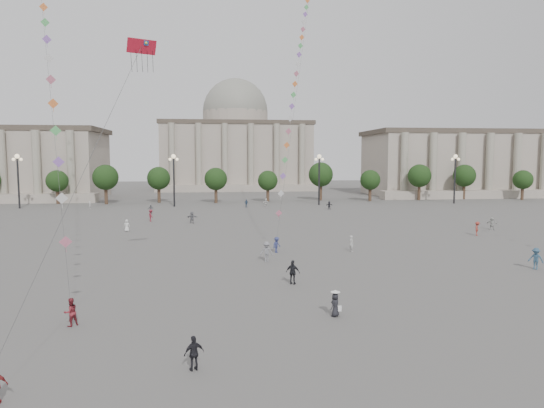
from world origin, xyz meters
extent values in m
plane|color=#53514E|center=(0.00, 0.00, 0.00)|extent=(360.00, 360.00, 0.00)
cube|color=#A19487|center=(75.00, 95.00, 8.00)|extent=(80.00, 22.00, 16.00)
cube|color=#483F35|center=(75.00, 95.00, 16.60)|extent=(81.60, 22.44, 1.20)
cube|color=#A19487|center=(0.00, 130.00, 10.00)|extent=(46.00, 30.00, 20.00)
cube|color=#483F35|center=(0.00, 130.00, 20.60)|extent=(46.92, 30.60, 1.20)
cube|color=#A19487|center=(0.00, 113.00, 1.00)|extent=(48.30, 4.00, 2.00)
cylinder|color=#A19487|center=(0.00, 130.00, 22.50)|extent=(21.00, 21.00, 5.00)
sphere|color=gray|center=(0.00, 130.00, 25.00)|extent=(21.00, 21.00, 21.00)
cylinder|color=#3D291E|center=(-42.00, 78.00, 1.76)|extent=(0.70, 0.70, 3.52)
sphere|color=black|center=(-42.00, 78.00, 5.44)|extent=(5.12, 5.12, 5.12)
cylinder|color=#3D291E|center=(-30.00, 78.00, 1.76)|extent=(0.70, 0.70, 3.52)
sphere|color=black|center=(-30.00, 78.00, 5.44)|extent=(5.12, 5.12, 5.12)
cylinder|color=#3D291E|center=(-18.00, 78.00, 1.76)|extent=(0.70, 0.70, 3.52)
sphere|color=black|center=(-18.00, 78.00, 5.44)|extent=(5.12, 5.12, 5.12)
cylinder|color=#3D291E|center=(-6.00, 78.00, 1.76)|extent=(0.70, 0.70, 3.52)
sphere|color=black|center=(-6.00, 78.00, 5.44)|extent=(5.12, 5.12, 5.12)
cylinder|color=#3D291E|center=(6.00, 78.00, 1.76)|extent=(0.70, 0.70, 3.52)
sphere|color=black|center=(6.00, 78.00, 5.44)|extent=(5.12, 5.12, 5.12)
cylinder|color=#3D291E|center=(18.00, 78.00, 1.76)|extent=(0.70, 0.70, 3.52)
sphere|color=black|center=(18.00, 78.00, 5.44)|extent=(5.12, 5.12, 5.12)
cylinder|color=#3D291E|center=(30.00, 78.00, 1.76)|extent=(0.70, 0.70, 3.52)
sphere|color=black|center=(30.00, 78.00, 5.44)|extent=(5.12, 5.12, 5.12)
cylinder|color=#3D291E|center=(42.00, 78.00, 1.76)|extent=(0.70, 0.70, 3.52)
sphere|color=black|center=(42.00, 78.00, 5.44)|extent=(5.12, 5.12, 5.12)
cylinder|color=#3D291E|center=(54.00, 78.00, 1.76)|extent=(0.70, 0.70, 3.52)
sphere|color=black|center=(54.00, 78.00, 5.44)|extent=(5.12, 5.12, 5.12)
cylinder|color=#3D291E|center=(66.00, 78.00, 1.76)|extent=(0.70, 0.70, 3.52)
sphere|color=black|center=(66.00, 78.00, 5.44)|extent=(5.12, 5.12, 5.12)
cylinder|color=#262628|center=(-45.00, 70.00, 5.00)|extent=(0.36, 0.36, 10.00)
sphere|color=#FFE5B2|center=(-45.00, 70.00, 10.20)|extent=(0.90, 0.90, 0.90)
sphere|color=#FFE5B2|center=(-45.70, 70.00, 9.60)|extent=(0.60, 0.60, 0.60)
sphere|color=#FFE5B2|center=(-44.30, 70.00, 9.60)|extent=(0.60, 0.60, 0.60)
cylinder|color=#262628|center=(-15.00, 70.00, 5.00)|extent=(0.36, 0.36, 10.00)
sphere|color=#FFE5B2|center=(-15.00, 70.00, 10.20)|extent=(0.90, 0.90, 0.90)
sphere|color=#FFE5B2|center=(-15.70, 70.00, 9.60)|extent=(0.60, 0.60, 0.60)
sphere|color=#FFE5B2|center=(-14.30, 70.00, 9.60)|extent=(0.60, 0.60, 0.60)
cylinder|color=#262628|center=(15.00, 70.00, 5.00)|extent=(0.36, 0.36, 10.00)
sphere|color=#FFE5B2|center=(15.00, 70.00, 10.20)|extent=(0.90, 0.90, 0.90)
sphere|color=#FFE5B2|center=(14.30, 70.00, 9.60)|extent=(0.60, 0.60, 0.60)
sphere|color=#FFE5B2|center=(15.70, 70.00, 9.60)|extent=(0.60, 0.60, 0.60)
cylinder|color=#262628|center=(45.00, 70.00, 5.00)|extent=(0.36, 0.36, 10.00)
sphere|color=#FFE5B2|center=(45.00, 70.00, 10.20)|extent=(0.90, 0.90, 0.90)
sphere|color=#FFE5B2|center=(44.30, 70.00, 9.60)|extent=(0.60, 0.60, 0.60)
sphere|color=#FFE5B2|center=(45.70, 70.00, 9.60)|extent=(0.60, 0.60, 0.60)
imported|color=navy|center=(-0.51, 67.13, 0.79)|extent=(1.00, 0.72, 1.58)
imported|color=silver|center=(3.49, 67.40, 0.88)|extent=(1.69, 1.20, 1.76)
imported|color=slate|center=(-1.77, 15.52, 0.97)|extent=(1.36, 0.92, 1.95)
imported|color=#B5B5B1|center=(31.37, 32.61, 0.87)|extent=(1.62, 1.33, 1.73)
imported|color=maroon|center=(26.63, 28.04, 0.90)|extent=(1.19, 1.33, 1.79)
imported|color=black|center=(15.17, 61.28, 0.78)|extent=(1.51, 0.72, 1.56)
imported|color=silver|center=(-31.11, 68.00, 0.75)|extent=(0.49, 0.62, 1.49)
imported|color=slate|center=(-10.20, 43.97, 0.89)|extent=(1.71, 0.76, 1.78)
imported|color=#BBBAB6|center=(7.69, 19.57, 0.85)|extent=(0.59, 0.72, 1.71)
imported|color=#2D4C66|center=(21.69, 9.57, 0.97)|extent=(1.38, 1.41, 1.94)
imported|color=slate|center=(-17.94, 56.54, 0.88)|extent=(1.11, 0.69, 1.75)
imported|color=maroon|center=(-16.68, 46.84, 0.94)|extent=(1.17, 1.40, 1.88)
imported|color=silver|center=(-18.53, 36.62, 0.82)|extent=(0.84, 0.58, 1.64)
imported|color=black|center=(-0.58, 7.00, 0.96)|extent=(1.21, 0.92, 1.91)
imported|color=black|center=(-7.59, -7.76, 0.83)|extent=(1.05, 0.75, 1.65)
imported|color=maroon|center=(-15.09, -0.87, 0.84)|extent=(1.04, 1.02, 1.68)
imported|color=navy|center=(-0.26, 19.82, 0.83)|extent=(1.21, 1.18, 1.66)
imported|color=black|center=(0.83, -0.96, 0.74)|extent=(0.85, 0.84, 1.49)
cone|color=white|center=(0.83, -0.96, 1.62)|extent=(0.52, 0.52, 0.14)
cylinder|color=white|center=(0.83, -0.96, 1.56)|extent=(0.60, 0.60, 0.02)
cube|color=white|center=(1.08, -1.11, 0.55)|extent=(0.22, 0.10, 0.35)
cube|color=#B31326|center=(-11.98, 8.66, 18.30)|extent=(2.21, 1.39, 1.02)
cube|color=#177F36|center=(-12.33, 8.62, 18.55)|extent=(0.40, 0.32, 0.34)
cube|color=#1D4E9E|center=(-11.63, 8.62, 18.55)|extent=(0.40, 0.32, 0.34)
sphere|color=yellow|center=(-12.33, 8.58, 18.55)|extent=(0.20, 0.20, 0.20)
sphere|color=yellow|center=(-11.63, 8.58, 18.55)|extent=(0.20, 0.20, 0.20)
cylinder|color=#3F3F3F|center=(-13.69, -0.67, 9.95)|extent=(0.02, 0.02, 25.27)
cylinder|color=#3F3F3F|center=(-23.26, 21.64, 23.58)|extent=(0.02, 0.02, 65.14)
cube|color=#C0657D|center=(-15.83, 1.18, 4.69)|extent=(0.76, 0.25, 0.76)
cube|color=silver|center=(-16.57, 3.23, 7.25)|extent=(0.76, 0.25, 0.76)
cube|color=#9662C5|center=(-17.31, 5.27, 9.62)|extent=(0.76, 0.25, 0.76)
cube|color=#57BE66|center=(-18.06, 7.32, 11.87)|extent=(0.76, 0.25, 0.76)
cube|color=orange|center=(-18.80, 9.37, 14.03)|extent=(0.76, 0.25, 0.76)
cube|color=#C0657D|center=(-19.54, 11.41, 16.13)|extent=(0.76, 0.25, 0.76)
cube|color=silver|center=(-20.29, 13.46, 18.18)|extent=(0.76, 0.25, 0.76)
cube|color=#9662C5|center=(-21.03, 15.50, 20.19)|extent=(0.76, 0.25, 0.76)
cube|color=#57BE66|center=(-21.77, 17.55, 22.16)|extent=(0.76, 0.25, 0.76)
cube|color=orange|center=(-22.51, 19.60, 24.09)|extent=(0.76, 0.25, 0.76)
cylinder|color=#3F3F3F|center=(5.56, 38.42, 24.12)|extent=(0.02, 0.02, 59.71)
cube|color=#C0657D|center=(0.13, 21.06, 4.01)|extent=(0.76, 0.25, 0.76)
cube|color=silver|center=(0.51, 22.30, 6.03)|extent=(0.76, 0.25, 0.76)
cube|color=#9662C5|center=(0.90, 23.54, 7.89)|extent=(0.76, 0.25, 0.76)
cube|color=#57BE66|center=(1.29, 24.78, 9.66)|extent=(0.76, 0.25, 0.76)
cube|color=orange|center=(1.68, 26.02, 11.36)|extent=(0.76, 0.25, 0.76)
cube|color=#C0657D|center=(2.07, 27.26, 13.02)|extent=(0.76, 0.25, 0.76)
cube|color=silver|center=(2.45, 28.50, 14.63)|extent=(0.76, 0.25, 0.76)
cube|color=#9662C5|center=(2.84, 29.74, 16.21)|extent=(0.76, 0.25, 0.76)
cube|color=#57BE66|center=(3.23, 30.98, 17.76)|extent=(0.76, 0.25, 0.76)
cube|color=orange|center=(3.62, 32.22, 19.28)|extent=(0.76, 0.25, 0.76)
cube|color=#C0657D|center=(4.01, 33.46, 20.78)|extent=(0.76, 0.25, 0.76)
cube|color=silver|center=(4.39, 34.70, 22.26)|extent=(0.76, 0.25, 0.76)
cube|color=#9662C5|center=(4.78, 35.94, 23.72)|extent=(0.76, 0.25, 0.76)
cube|color=#57BE66|center=(5.17, 37.18, 25.17)|extent=(0.76, 0.25, 0.76)
cube|color=orange|center=(5.56, 38.42, 26.59)|extent=(0.76, 0.25, 0.76)
cube|color=#C0657D|center=(5.95, 39.66, 28.01)|extent=(0.76, 0.25, 0.76)
cube|color=silver|center=(6.33, 40.90, 29.41)|extent=(0.76, 0.25, 0.76)
cube|color=#9662C5|center=(6.72, 42.14, 30.80)|extent=(0.76, 0.25, 0.76)
cube|color=#57BE66|center=(7.11, 43.38, 32.18)|extent=(0.76, 0.25, 0.76)
cube|color=orange|center=(7.50, 44.62, 33.55)|extent=(0.76, 0.25, 0.76)
camera|label=1|loc=(-6.48, -29.82, 9.89)|focal=32.00mm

